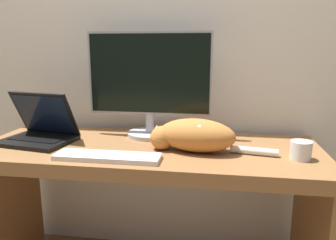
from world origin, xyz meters
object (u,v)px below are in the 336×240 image
monitor (149,82)px  coffee_mug (301,150)px  laptop (40,132)px  cat (194,135)px  external_keyboard (107,157)px

monitor → coffee_mug: size_ratio=7.40×
monitor → laptop: 0.58m
monitor → coffee_mug: (0.68, -0.27, -0.24)m
laptop → cat: 0.74m
cat → external_keyboard: bearing=-144.9°
monitor → external_keyboard: bearing=-103.9°
external_keyboard → cat: 0.38m
laptop → cat: bearing=7.0°
monitor → laptop: bearing=-159.0°
cat → coffee_mug: cat is taller
external_keyboard → cat: size_ratio=0.79×
monitor → coffee_mug: 0.77m
external_keyboard → coffee_mug: (0.78, 0.12, 0.03)m
monitor → cat: (0.24, -0.22, -0.20)m
monitor → coffee_mug: monitor is taller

